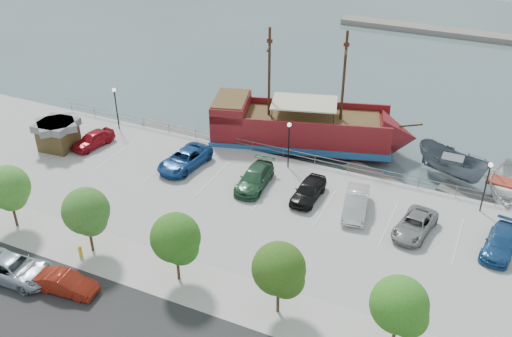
% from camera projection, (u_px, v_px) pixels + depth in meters
% --- Properties ---
extents(ground, '(160.00, 160.00, 0.00)m').
position_uv_depth(ground, '(257.00, 215.00, 45.24)').
color(ground, '#465B5F').
extents(sidewalk, '(100.00, 4.00, 0.05)m').
position_uv_depth(sidewalk, '(192.00, 283.00, 36.90)').
color(sidewalk, beige).
rests_on(sidewalk, land_slab).
extents(seawall_railing, '(50.00, 0.06, 1.00)m').
position_uv_depth(seawall_railing, '(294.00, 155.00, 50.57)').
color(seawall_railing, slate).
rests_on(seawall_railing, land_slab).
extents(far_shore, '(40.00, 3.00, 0.80)m').
position_uv_depth(far_shore, '(473.00, 35.00, 84.46)').
color(far_shore, gray).
rests_on(far_shore, ground).
extents(pirate_ship, '(19.76, 10.27, 12.24)m').
position_uv_depth(pirate_ship, '(316.00, 131.00, 53.59)').
color(pirate_ship, maroon).
rests_on(pirate_ship, ground).
extents(patrol_boat, '(7.26, 5.45, 2.65)m').
position_uv_depth(patrol_boat, '(451.00, 166.00, 49.25)').
color(patrol_boat, slate).
rests_on(patrol_boat, ground).
extents(speedboat, '(6.30, 8.41, 1.66)m').
position_uv_depth(speedboat, '(511.00, 187.00, 47.34)').
color(speedboat, white).
rests_on(speedboat, ground).
extents(dock_west, '(7.87, 4.14, 0.43)m').
position_uv_depth(dock_west, '(174.00, 133.00, 57.17)').
color(dock_west, slate).
rests_on(dock_west, ground).
extents(dock_mid, '(6.57, 4.33, 0.37)m').
position_uv_depth(dock_mid, '(376.00, 178.00, 49.75)').
color(dock_mid, slate).
rests_on(dock_mid, ground).
extents(dock_east, '(7.15, 4.30, 0.39)m').
position_uv_depth(dock_east, '(479.00, 201.00, 46.62)').
color(dock_east, slate).
rests_on(dock_east, ground).
extents(shed, '(3.47, 3.47, 2.64)m').
position_uv_depth(shed, '(58.00, 134.00, 52.19)').
color(shed, '#4D3C20').
rests_on(shed, land_slab).
extents(street_van, '(5.65, 2.91, 1.52)m').
position_uv_depth(street_van, '(15.00, 269.00, 37.01)').
color(street_van, '#A8B5C1').
rests_on(street_van, street).
extents(street_sedan, '(4.23, 1.85, 1.35)m').
position_uv_depth(street_sedan, '(66.00, 283.00, 35.92)').
color(street_sedan, maroon).
rests_on(street_sedan, street).
extents(fire_hydrant, '(0.29, 0.29, 0.83)m').
position_uv_depth(fire_hydrant, '(80.00, 251.00, 39.09)').
color(fire_hydrant, yellow).
rests_on(fire_hydrant, sidewalk).
extents(lamp_post_left, '(0.36, 0.36, 4.28)m').
position_uv_depth(lamp_post_left, '(116.00, 101.00, 54.84)').
color(lamp_post_left, black).
rests_on(lamp_post_left, land_slab).
extents(lamp_post_mid, '(0.36, 0.36, 4.28)m').
position_uv_depth(lamp_post_mid, '(289.00, 137.00, 48.33)').
color(lamp_post_mid, black).
rests_on(lamp_post_mid, land_slab).
extents(lamp_post_right, '(0.36, 0.36, 4.28)m').
position_uv_depth(lamp_post_right, '(488.00, 178.00, 42.54)').
color(lamp_post_right, black).
rests_on(lamp_post_right, land_slab).
extents(tree_b, '(3.30, 3.20, 5.00)m').
position_uv_depth(tree_b, '(9.00, 189.00, 40.55)').
color(tree_b, '#473321').
rests_on(tree_b, sidewalk).
extents(tree_c, '(3.30, 3.20, 5.00)m').
position_uv_depth(tree_c, '(87.00, 213.00, 38.02)').
color(tree_c, '#473321').
rests_on(tree_c, sidewalk).
extents(tree_d, '(3.30, 3.20, 5.00)m').
position_uv_depth(tree_d, '(177.00, 240.00, 35.49)').
color(tree_d, '#473321').
rests_on(tree_d, sidewalk).
extents(tree_e, '(3.30, 3.20, 5.00)m').
position_uv_depth(tree_e, '(281.00, 271.00, 32.96)').
color(tree_e, '#473321').
rests_on(tree_e, sidewalk).
extents(tree_f, '(3.30, 3.20, 5.00)m').
position_uv_depth(tree_f, '(401.00, 308.00, 30.42)').
color(tree_f, '#473321').
rests_on(tree_f, sidewalk).
extents(parked_car_a, '(2.49, 4.55, 1.47)m').
position_uv_depth(parked_car_a, '(93.00, 139.00, 52.77)').
color(parked_car_a, '#A6141E').
rests_on(parked_car_a, land_slab).
extents(parked_car_c, '(3.21, 5.84, 1.55)m').
position_uv_depth(parked_car_c, '(185.00, 159.00, 49.46)').
color(parked_car_c, navy).
rests_on(parked_car_c, land_slab).
extents(parked_car_d, '(2.49, 5.36, 1.51)m').
position_uv_depth(parked_car_d, '(255.00, 178.00, 46.76)').
color(parked_car_d, '#2A5838').
rests_on(parked_car_d, land_slab).
extents(parked_car_e, '(1.93, 4.55, 1.54)m').
position_uv_depth(parked_car_e, '(308.00, 190.00, 45.14)').
color(parked_car_e, black).
rests_on(parked_car_e, land_slab).
extents(parked_car_f, '(2.53, 5.11, 1.61)m').
position_uv_depth(parked_car_f, '(356.00, 203.00, 43.54)').
color(parked_car_f, silver).
rests_on(parked_car_f, land_slab).
extents(parked_car_g, '(2.95, 5.07, 1.33)m').
position_uv_depth(parked_car_g, '(415.00, 225.00, 41.32)').
color(parked_car_g, gray).
rests_on(parked_car_g, land_slab).
extents(parked_car_h, '(2.64, 5.09, 1.41)m').
position_uv_depth(parked_car_h, '(501.00, 242.00, 39.47)').
color(parked_car_h, '#1F5089').
rests_on(parked_car_h, land_slab).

